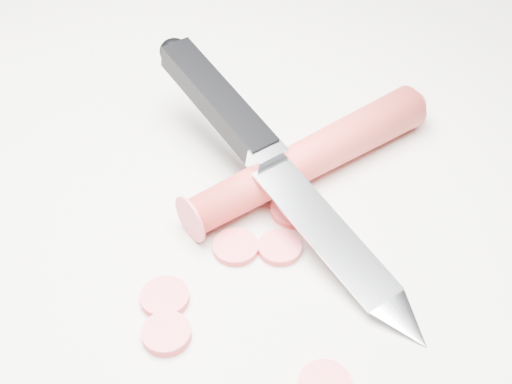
% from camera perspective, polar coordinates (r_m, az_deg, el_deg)
% --- Properties ---
extents(ground, '(2.40, 2.40, 0.00)m').
position_cam_1_polar(ground, '(0.49, 1.52, -3.66)').
color(ground, silver).
rests_on(ground, ground).
extents(carrot, '(0.12, 0.20, 0.03)m').
position_cam_1_polar(carrot, '(0.52, 4.31, 2.75)').
color(carrot, red).
rests_on(carrot, ground).
extents(carrot_slice_0, '(0.03, 0.03, 0.01)m').
position_cam_1_polar(carrot_slice_0, '(0.48, 1.91, -4.48)').
color(carrot_slice_0, '#EA5158').
rests_on(carrot_slice_0, ground).
extents(carrot_slice_1, '(0.03, 0.03, 0.01)m').
position_cam_1_polar(carrot_slice_1, '(0.48, -1.63, -4.43)').
color(carrot_slice_1, '#EA5158').
rests_on(carrot_slice_1, ground).
extents(carrot_slice_2, '(0.04, 0.04, 0.01)m').
position_cam_1_polar(carrot_slice_2, '(0.50, 3.18, -1.38)').
color(carrot_slice_2, '#EA5158').
rests_on(carrot_slice_2, ground).
extents(carrot_slice_3, '(0.03, 0.03, 0.01)m').
position_cam_1_polar(carrot_slice_3, '(0.46, -7.32, -8.38)').
color(carrot_slice_3, '#EA5158').
rests_on(carrot_slice_3, ground).
extents(carrot_slice_4, '(0.03, 0.03, 0.01)m').
position_cam_1_polar(carrot_slice_4, '(0.44, -7.18, -11.19)').
color(carrot_slice_4, '#EA5158').
rests_on(carrot_slice_4, ground).
extents(kitchen_knife, '(0.27, 0.17, 0.07)m').
position_cam_1_polar(kitchen_knife, '(0.49, 2.08, 1.81)').
color(kitchen_knife, silver).
rests_on(kitchen_knife, ground).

